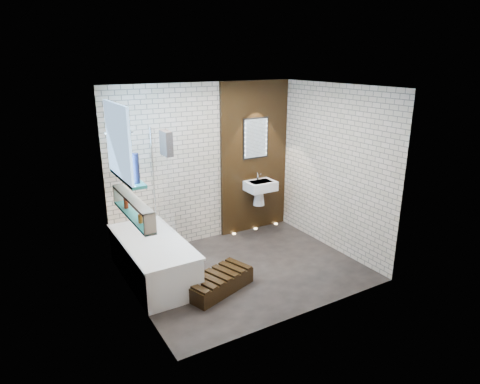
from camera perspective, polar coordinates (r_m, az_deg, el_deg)
ground at (r=6.21m, az=0.72°, el=-10.53°), size 3.20×3.20×0.00m
room_shell at (r=5.70m, az=0.77°, el=1.03°), size 3.24×3.20×2.60m
walnut_panel at (r=7.23m, az=1.96°, el=4.67°), size 1.30×0.06×2.60m
clerestory_window at (r=5.27m, az=-16.07°, el=5.67°), size 0.18×1.00×0.94m
display_niche at (r=5.28m, az=-14.44°, el=-2.09°), size 0.14×1.30×0.26m
bathtub at (r=5.98m, az=-11.78°, el=-8.94°), size 0.79×1.74×0.70m
bath_screen at (r=6.12m, az=-10.60°, el=1.72°), size 0.01×0.78×1.40m
towel at (r=5.76m, az=-10.04°, el=6.57°), size 0.10×0.26×0.34m
shower_head at (r=5.89m, az=-15.16°, el=7.97°), size 0.18×0.18×0.02m
washbasin at (r=7.21m, az=2.76°, el=0.40°), size 0.50×0.36×0.58m
led_mirror at (r=7.13m, az=2.16°, el=7.35°), size 0.50×0.02×0.70m
walnut_step at (r=5.67m, az=-2.97°, el=-12.29°), size 1.04×0.70×0.21m
niche_bottles at (r=5.35m, az=-14.58°, el=-2.30°), size 0.05×0.64×0.14m
sill_vases at (r=5.33m, az=-15.10°, el=3.17°), size 0.17×0.66×0.36m
floor_uplights at (r=7.58m, az=2.15°, el=-5.01°), size 0.96×0.06×0.01m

